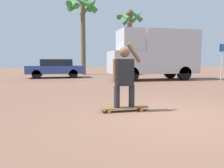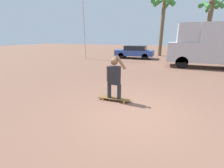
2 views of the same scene
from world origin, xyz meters
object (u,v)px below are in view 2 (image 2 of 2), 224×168
at_px(parked_car_blue, 135,52).
at_px(person_skateboarder, 114,76).
at_px(camper_van, 212,44).
at_px(palm_tree_near_van, 211,12).
at_px(palm_tree_center_background, 163,6).
at_px(flagpole, 84,12).
at_px(skateboard, 114,98).

bearing_deg(parked_car_blue, person_skateboarder, -81.82).
xyz_separation_m(camper_van, palm_tree_near_van, (1.36, 9.12, 3.21)).
relative_size(person_skateboarder, palm_tree_center_background, 0.22).
bearing_deg(person_skateboarder, camper_van, 60.55).
height_order(camper_van, palm_tree_near_van, palm_tree_near_van).
relative_size(parked_car_blue, palm_tree_near_van, 0.60).
height_order(palm_tree_center_background, flagpole, flagpole).
height_order(person_skateboarder, flagpole, flagpole).
xyz_separation_m(skateboard, flagpole, (-6.29, 9.29, 4.40)).
relative_size(person_skateboarder, flagpole, 0.19).
relative_size(palm_tree_near_van, palm_tree_center_background, 0.96).
relative_size(parked_car_blue, palm_tree_center_background, 0.58).
distance_m(person_skateboarder, flagpole, 11.78).
bearing_deg(palm_tree_center_background, parked_car_blue, -125.23).
distance_m(palm_tree_near_van, palm_tree_center_background, 5.78).
bearing_deg(person_skateboarder, palm_tree_center_background, 87.25).
bearing_deg(flagpole, parked_car_blue, 23.26).
distance_m(skateboard, palm_tree_center_background, 15.56).
height_order(palm_tree_near_van, flagpole, flagpole).
relative_size(person_skateboarder, parked_car_blue, 0.38).
distance_m(skateboard, flagpole, 12.05).
bearing_deg(camper_van, palm_tree_near_van, 81.55).
xyz_separation_m(palm_tree_near_van, flagpole, (-12.15, -7.82, -0.40)).
xyz_separation_m(parked_car_blue, palm_tree_center_background, (2.32, 3.29, 4.76)).
bearing_deg(palm_tree_near_van, person_skateboarder, -108.92).
distance_m(skateboard, person_skateboarder, 0.81).
bearing_deg(palm_tree_near_van, parked_car_blue, -142.16).
distance_m(palm_tree_near_van, flagpole, 14.45).
height_order(palm_tree_near_van, palm_tree_center_background, palm_tree_center_background).
distance_m(skateboard, parked_car_blue, 11.42).
distance_m(person_skateboarder, palm_tree_near_van, 18.52).
bearing_deg(person_skateboarder, parked_car_blue, 98.18).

